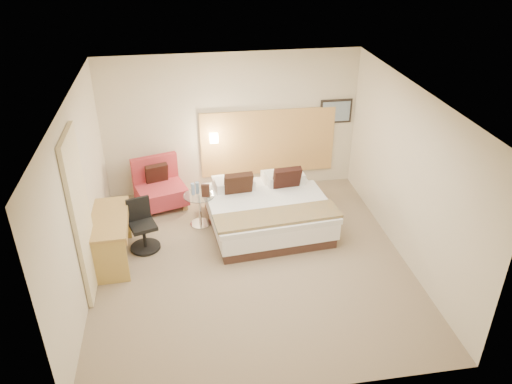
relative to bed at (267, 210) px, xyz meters
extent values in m
cube|color=#826F57|center=(-0.42, -1.01, -0.33)|extent=(4.80, 5.00, 0.02)
cube|color=white|center=(-0.42, -1.01, 2.39)|extent=(4.80, 5.00, 0.02)
cube|color=beige|center=(-0.42, 1.50, 1.03)|extent=(4.80, 0.02, 2.70)
cube|color=beige|center=(-0.42, -3.52, 1.03)|extent=(4.80, 0.02, 2.70)
cube|color=beige|center=(-2.83, -1.01, 1.03)|extent=(0.02, 5.00, 2.70)
cube|color=beige|center=(1.99, -1.01, 1.03)|extent=(0.02, 5.00, 2.70)
cube|color=tan|center=(0.28, 1.46, 0.63)|extent=(2.60, 0.04, 1.30)
cube|color=black|center=(1.60, 1.47, 1.18)|extent=(0.62, 0.03, 0.47)
cube|color=gray|center=(1.60, 1.45, 1.18)|extent=(0.54, 0.01, 0.39)
cylinder|color=silver|center=(-0.77, 1.41, 0.83)|extent=(0.02, 0.12, 0.02)
cube|color=#FFEDC6|center=(-0.77, 1.35, 0.83)|extent=(0.15, 0.15, 0.15)
cube|color=beige|center=(-2.78, -1.26, 0.90)|extent=(0.06, 0.90, 2.42)
cylinder|color=#90AFDE|center=(-1.24, 0.26, 0.38)|extent=(0.07, 0.07, 0.21)
cylinder|color=#7E9EC3|center=(-1.16, 0.29, 0.38)|extent=(0.07, 0.07, 0.21)
cube|color=black|center=(-1.03, 0.15, 0.39)|extent=(0.15, 0.08, 0.23)
cube|color=#3F271F|center=(0.00, 0.00, -0.23)|extent=(2.04, 2.04, 0.17)
cube|color=white|center=(0.00, 0.00, 0.00)|extent=(2.10, 2.10, 0.29)
cube|color=white|center=(0.02, -0.27, 0.20)|extent=(2.11, 1.57, 0.10)
cube|color=white|center=(-0.53, 0.67, 0.23)|extent=(0.71, 0.43, 0.17)
cube|color=white|center=(0.40, 0.75, 0.23)|extent=(0.71, 0.43, 0.17)
cube|color=silver|center=(-0.50, 0.42, 0.33)|extent=(0.71, 0.43, 0.17)
cube|color=silver|center=(0.42, 0.50, 0.33)|extent=(0.71, 0.43, 0.17)
cube|color=black|center=(-0.46, 0.23, 0.41)|extent=(0.51, 0.30, 0.50)
cube|color=black|center=(0.41, 0.30, 0.41)|extent=(0.51, 0.30, 0.50)
cube|color=orange|center=(0.06, -0.66, 0.27)|extent=(2.07, 0.71, 0.05)
cube|color=tan|center=(-2.06, 0.57, -0.26)|extent=(0.11, 0.11, 0.11)
cube|color=#AB8251|center=(-1.40, 0.77, -0.26)|extent=(0.11, 0.11, 0.11)
cube|color=#9A7148|center=(-2.23, 1.14, -0.26)|extent=(0.11, 0.11, 0.11)
cube|color=#A6674E|center=(-1.57, 1.34, -0.26)|extent=(0.11, 0.11, 0.11)
cube|color=#A02B35|center=(-1.82, 0.96, -0.05)|extent=(1.04, 0.97, 0.32)
cube|color=maroon|center=(-1.90, 1.25, 0.35)|extent=(0.86, 0.37, 0.48)
cube|color=black|center=(-1.87, 1.14, 0.27)|extent=(0.45, 0.31, 0.42)
cylinder|color=silver|center=(-1.14, 0.22, -0.31)|extent=(0.42, 0.42, 0.02)
cylinder|color=white|center=(-1.14, 0.22, -0.02)|extent=(0.05, 0.05, 0.55)
cylinder|color=white|center=(-1.14, 0.22, 0.27)|extent=(0.61, 0.61, 0.01)
cube|color=#A27C3F|center=(-2.56, -0.61, 0.45)|extent=(0.63, 1.28, 0.04)
cube|color=#B79547|center=(-2.53, -1.19, 0.06)|extent=(0.53, 0.06, 0.74)
cube|color=tan|center=(-2.58, -0.02, 0.06)|extent=(0.53, 0.06, 0.74)
cube|color=#AB8243|center=(-2.50, -0.60, 0.36)|extent=(0.52, 1.19, 0.10)
cylinder|color=black|center=(-2.08, -0.38, -0.29)|extent=(0.61, 0.61, 0.04)
cylinder|color=black|center=(-2.08, -0.38, -0.08)|extent=(0.07, 0.07, 0.37)
cube|color=black|center=(-2.08, -0.38, 0.12)|extent=(0.49, 0.49, 0.07)
cube|color=black|center=(-2.13, -0.21, 0.35)|extent=(0.37, 0.16, 0.39)
camera|label=1|loc=(-1.34, -7.28, 4.47)|focal=35.00mm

